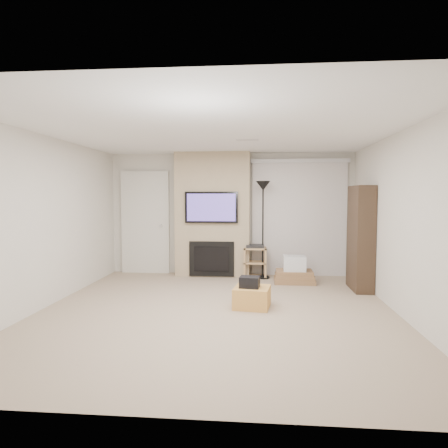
# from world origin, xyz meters

# --- Properties ---
(floor) EXTENTS (5.00, 5.50, 0.00)m
(floor) POSITION_xyz_m (0.00, 0.00, 0.00)
(floor) COLOR tan
(floor) RESTS_ON ground
(ceiling) EXTENTS (5.00, 5.50, 0.00)m
(ceiling) POSITION_xyz_m (0.00, 0.00, 2.50)
(ceiling) COLOR white
(ceiling) RESTS_ON wall_back
(wall_back) EXTENTS (5.00, 0.00, 2.50)m
(wall_back) POSITION_xyz_m (0.00, 2.75, 1.25)
(wall_back) COLOR silver
(wall_back) RESTS_ON ground
(wall_front) EXTENTS (5.00, 0.00, 2.50)m
(wall_front) POSITION_xyz_m (0.00, -2.75, 1.25)
(wall_front) COLOR silver
(wall_front) RESTS_ON ground
(wall_left) EXTENTS (0.00, 5.50, 2.50)m
(wall_left) POSITION_xyz_m (-2.50, 0.00, 1.25)
(wall_left) COLOR silver
(wall_left) RESTS_ON ground
(wall_right) EXTENTS (0.00, 5.50, 2.50)m
(wall_right) POSITION_xyz_m (2.50, 0.00, 1.25)
(wall_right) COLOR silver
(wall_right) RESTS_ON ground
(hvac_vent) EXTENTS (0.35, 0.18, 0.01)m
(hvac_vent) POSITION_xyz_m (0.40, 0.80, 2.50)
(hvac_vent) COLOR silver
(hvac_vent) RESTS_ON ceiling
(ottoman) EXTENTS (0.56, 0.56, 0.30)m
(ottoman) POSITION_xyz_m (0.50, 0.23, 0.15)
(ottoman) COLOR gold
(ottoman) RESTS_ON floor
(black_bag) EXTENTS (0.31, 0.26, 0.16)m
(black_bag) POSITION_xyz_m (0.46, 0.20, 0.38)
(black_bag) COLOR black
(black_bag) RESTS_ON ottoman
(fireplace_wall) EXTENTS (1.50, 0.47, 2.50)m
(fireplace_wall) POSITION_xyz_m (-0.35, 2.54, 1.24)
(fireplace_wall) COLOR tan
(fireplace_wall) RESTS_ON floor
(entry_door) EXTENTS (1.02, 0.11, 2.14)m
(entry_door) POSITION_xyz_m (-1.80, 2.71, 1.05)
(entry_door) COLOR silver
(entry_door) RESTS_ON floor
(vertical_blinds) EXTENTS (1.98, 0.10, 2.37)m
(vertical_blinds) POSITION_xyz_m (1.40, 2.70, 1.27)
(vertical_blinds) COLOR silver
(vertical_blinds) RESTS_ON floor
(floor_lamp) EXTENTS (0.28, 0.28, 1.92)m
(floor_lamp) POSITION_xyz_m (0.67, 2.35, 1.51)
(floor_lamp) COLOR black
(floor_lamp) RESTS_ON floor
(av_stand) EXTENTS (0.45, 0.38, 0.66)m
(av_stand) POSITION_xyz_m (0.52, 2.41, 0.35)
(av_stand) COLOR tan
(av_stand) RESTS_ON floor
(box_stack) EXTENTS (0.75, 0.57, 0.50)m
(box_stack) POSITION_xyz_m (1.26, 2.00, 0.19)
(box_stack) COLOR olive
(box_stack) RESTS_ON floor
(bookshelf) EXTENTS (0.30, 0.80, 1.80)m
(bookshelf) POSITION_xyz_m (2.34, 1.52, 0.90)
(bookshelf) COLOR #312419
(bookshelf) RESTS_ON floor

